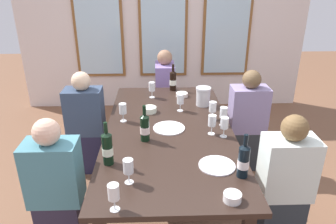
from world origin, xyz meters
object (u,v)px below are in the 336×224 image
tasting_bowl_0 (182,95)px  wine_glass_6 (114,193)px  white_plate_0 (169,128)px  seated_person_4 (165,94)px  metal_pitcher (203,96)px  seated_person_1 (247,123)px  white_plate_1 (217,165)px  wine_glass_4 (213,107)px  wine_glass_1 (152,87)px  wine_bottle_2 (243,161)px  wine_glass_8 (224,123)px  seated_person_0 (86,126)px  wine_glass_3 (180,99)px  wine_glass_7 (128,167)px  wine_bottle_1 (145,127)px  seated_person_2 (57,191)px  tasting_bowl_1 (150,110)px  wine_bottle_0 (173,80)px  wine_glass_2 (123,109)px  seated_person_3 (284,186)px  wine_bottle_3 (107,148)px  dining_table (169,136)px  tasting_bowl_2 (232,197)px  wine_glass_5 (212,121)px  wine_glass_0 (224,113)px

tasting_bowl_0 → wine_glass_6: bearing=-106.1°
white_plate_0 → seated_person_4: size_ratio=0.25×
metal_pitcher → seated_person_1: (0.48, -0.01, -0.31)m
white_plate_1 → wine_glass_4: bearing=83.3°
wine_glass_1 → seated_person_1: bearing=-13.7°
metal_pitcher → wine_bottle_2: (0.10, -1.26, 0.02)m
wine_glass_8 → seated_person_0: 1.51m
seated_person_1 → wine_glass_3: bearing=-169.8°
white_plate_1 → wine_glass_7: (-0.61, -0.17, 0.12)m
wine_bottle_1 → seated_person_4: (0.20, 1.64, -0.33)m
seated_person_1 → seated_person_2: bearing=-147.4°
wine_bottle_1 → wine_bottle_2: bearing=-38.2°
tasting_bowl_1 → seated_person_0: 0.73m
wine_bottle_0 → seated_person_2: seated_person_2 is taller
seated_person_0 → seated_person_2: same height
white_plate_1 → wine_glass_3: bearing=101.0°
wine_glass_6 → wine_glass_8: same height
wine_glass_6 → seated_person_2: size_ratio=0.16×
wine_glass_1 → wine_glass_6: (-0.20, -1.79, 0.00)m
wine_glass_1 → wine_glass_7: 1.54m
tasting_bowl_0 → wine_glass_6: size_ratio=0.75×
wine_glass_8 → wine_glass_2: bearing=159.2°
seated_person_3 → seated_person_4: size_ratio=1.00×
seated_person_3 → wine_glass_3: bearing=127.2°
wine_bottle_3 → tasting_bowl_0: size_ratio=2.50×
wine_bottle_1 → wine_glass_1: (0.05, 0.96, 0.01)m
wine_bottle_3 → dining_table: bearing=49.6°
tasting_bowl_2 → seated_person_0: bearing=128.6°
wine_glass_5 → seated_person_4: 1.62m
seated_person_2 → wine_bottle_3: bearing=4.0°
wine_glass_1 → seated_person_2: (-0.69, -1.33, -0.34)m
wine_glass_7 → seated_person_0: seated_person_0 is taller
seated_person_1 → wine_bottle_0: bearing=148.1°
seated_person_3 → wine_bottle_0: bearing=116.2°
metal_pitcher → seated_person_1: bearing=-1.4°
seated_person_4 → wine_glass_0: bearing=-70.7°
wine_bottle_2 → seated_person_4: (-0.47, 2.16, -0.33)m
tasting_bowl_2 → wine_glass_5: (0.01, 0.86, 0.10)m
seated_person_4 → tasting_bowl_0: bearing=-75.1°
tasting_bowl_2 → wine_glass_0: 1.04m
tasting_bowl_0 → wine_glass_0: wine_glass_0 is taller
tasting_bowl_2 → wine_glass_2: wine_glass_2 is taller
white_plate_1 → wine_glass_5: size_ratio=1.50×
seated_person_0 → wine_bottle_3: bearing=-69.6°
tasting_bowl_0 → wine_glass_4: 0.66m
wine_glass_3 → seated_person_2: bearing=-135.6°
wine_glass_5 → wine_glass_8: 0.11m
metal_pitcher → wine_glass_5: metal_pitcher is taller
wine_bottle_3 → seated_person_0: 1.18m
metal_pitcher → wine_glass_8: metal_pitcher is taller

